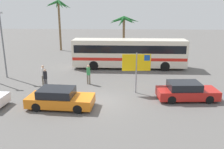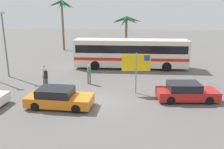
% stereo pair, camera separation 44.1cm
% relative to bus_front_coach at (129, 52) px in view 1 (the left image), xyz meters
% --- Properties ---
extents(ground, '(120.00, 120.00, 0.00)m').
position_rel_bus_front_coach_xyz_m(ground, '(-2.32, -10.11, -1.78)').
color(ground, '#605E5B').
extents(bus_front_coach, '(12.27, 2.45, 3.17)m').
position_rel_bus_front_coach_xyz_m(bus_front_coach, '(0.00, 0.00, 0.00)').
color(bus_front_coach, silver).
rests_on(bus_front_coach, ground).
extents(ferry_sign, '(2.20, 0.25, 3.20)m').
position_rel_bus_front_coach_xyz_m(ferry_sign, '(0.45, -8.07, 0.54)').
color(ferry_sign, gray).
rests_on(ferry_sign, ground).
extents(car_red, '(4.40, 2.09, 1.32)m').
position_rel_bus_front_coach_xyz_m(car_red, '(4.00, -9.31, -1.15)').
color(car_red, red).
rests_on(car_red, ground).
extents(car_orange, '(4.49, 2.11, 1.32)m').
position_rel_bus_front_coach_xyz_m(car_orange, '(-4.83, -11.16, -1.15)').
color(car_orange, orange).
rests_on(car_orange, ground).
extents(pedestrian_crossing_lot, '(0.32, 0.32, 1.62)m').
position_rel_bus_front_coach_xyz_m(pedestrian_crossing_lot, '(-7.08, -7.19, -0.83)').
color(pedestrian_crossing_lot, '#4C4C51').
rests_on(pedestrian_crossing_lot, ground).
extents(pedestrian_near_sign, '(0.32, 0.32, 1.73)m').
position_rel_bus_front_coach_xyz_m(pedestrian_near_sign, '(-3.63, -6.03, -0.76)').
color(pedestrian_near_sign, '#706656').
rests_on(pedestrian_near_sign, ground).
extents(pedestrian_by_bus, '(0.32, 0.32, 1.74)m').
position_rel_bus_front_coach_xyz_m(pedestrian_by_bus, '(-7.50, -6.45, -0.75)').
color(pedestrian_by_bus, '#706656').
rests_on(pedestrian_by_bus, ground).
extents(lamp_post_right_side, '(0.56, 0.20, 6.14)m').
position_rel_bus_front_coach_xyz_m(lamp_post_right_side, '(-11.84, -4.35, 1.60)').
color(lamp_post_right_side, slate).
rests_on(lamp_post_right_side, ground).
extents(palm_tree_seaside, '(3.97, 3.57, 7.67)m').
position_rel_bus_front_coach_xyz_m(palm_tree_seaside, '(-10.56, 11.00, 4.42)').
color(palm_tree_seaside, brown).
rests_on(palm_tree_seaside, ground).
extents(palm_tree_inland, '(4.05, 3.76, 5.45)m').
position_rel_bus_front_coach_xyz_m(palm_tree_inland, '(-0.62, 6.46, 2.71)').
color(palm_tree_inland, brown).
rests_on(palm_tree_inland, ground).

